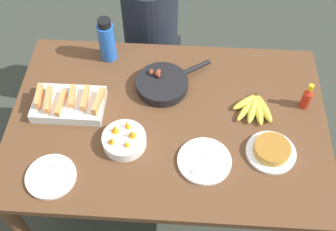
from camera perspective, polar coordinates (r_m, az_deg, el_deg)
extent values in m
plane|color=#383D33|center=(2.62, 0.00, -10.66)|extent=(14.00, 14.00, 0.00)
cube|color=brown|center=(1.97, 0.00, -0.83)|extent=(1.48, 0.99, 0.03)
cylinder|color=brown|center=(2.65, -14.19, 2.59)|extent=(0.07, 0.07, 0.74)
cylinder|color=brown|center=(2.61, 15.64, 1.12)|extent=(0.07, 0.07, 0.74)
ellipsoid|color=gold|center=(2.03, 10.44, 1.80)|extent=(0.14, 0.12, 0.04)
ellipsoid|color=gold|center=(2.01, 10.72, 1.08)|extent=(0.13, 0.18, 0.03)
ellipsoid|color=gold|center=(2.01, 11.44, 0.95)|extent=(0.08, 0.18, 0.04)
ellipsoid|color=gold|center=(2.01, 12.17, 0.82)|extent=(0.05, 0.19, 0.04)
ellipsoid|color=gold|center=(2.02, 12.79, 1.01)|extent=(0.10, 0.18, 0.04)
cylinder|color=#4C3819|center=(2.06, 11.88, 2.62)|extent=(0.02, 0.02, 0.04)
cube|color=silver|center=(2.03, -13.26, 1.48)|extent=(0.33, 0.21, 0.05)
cube|color=#ED8E4C|center=(2.04, -17.04, 2.47)|extent=(0.03, 0.12, 0.05)
cube|color=#ED8E4C|center=(2.02, -15.88, 2.05)|extent=(0.04, 0.14, 0.04)
cube|color=#ED8E4C|center=(1.99, -14.31, 1.66)|extent=(0.03, 0.14, 0.04)
cube|color=#ED8E4C|center=(2.01, -12.85, 2.56)|extent=(0.03, 0.12, 0.04)
cube|color=#ED8E4C|center=(1.98, -11.16, 2.31)|extent=(0.02, 0.13, 0.04)
cube|color=#ED8E4C|center=(1.96, -9.39, 1.89)|extent=(0.04, 0.14, 0.05)
cylinder|color=black|center=(2.07, -0.81, 3.85)|extent=(0.25, 0.25, 0.01)
cylinder|color=black|center=(2.05, -0.82, 4.32)|extent=(0.25, 0.25, 0.04)
cylinder|color=black|center=(2.12, 3.91, 6.54)|extent=(0.14, 0.11, 0.02)
ellipsoid|color=brown|center=(2.05, -1.40, 5.67)|extent=(0.04, 0.05, 0.03)
ellipsoid|color=brown|center=(2.05, -1.39, 5.86)|extent=(0.04, 0.05, 0.02)
ellipsoid|color=brown|center=(2.06, -2.30, 5.93)|extent=(0.03, 0.03, 0.03)
cylinder|color=white|center=(1.90, 13.75, -4.88)|extent=(0.22, 0.22, 0.02)
cylinder|color=gold|center=(1.88, 13.90, -4.46)|extent=(0.16, 0.16, 0.04)
cylinder|color=#9F6624|center=(1.86, 14.01, -4.14)|extent=(0.16, 0.16, 0.00)
cylinder|color=white|center=(1.85, -15.57, -7.97)|extent=(0.21, 0.21, 0.02)
cylinder|color=#B2B2B7|center=(1.84, -16.39, -8.02)|extent=(0.07, 0.10, 0.01)
cube|color=#B2B2B7|center=(1.86, -14.63, -6.45)|extent=(0.04, 0.05, 0.00)
cylinder|color=white|center=(1.83, 4.95, -6.15)|extent=(0.23, 0.23, 0.02)
cylinder|color=#B2B2B7|center=(1.83, 5.53, -5.56)|extent=(0.09, 0.09, 0.01)
cube|color=#B2B2B7|center=(1.79, 3.70, -7.19)|extent=(0.05, 0.05, 0.00)
cylinder|color=white|center=(1.87, -5.94, -3.38)|extent=(0.19, 0.19, 0.05)
cone|color=orange|center=(1.82, -4.87, -2.47)|extent=(0.04, 0.05, 0.07)
cone|color=orange|center=(1.86, -5.55, -1.24)|extent=(0.04, 0.04, 0.05)
cone|color=orange|center=(1.85, -7.15, -1.80)|extent=(0.06, 0.06, 0.05)
cone|color=orange|center=(1.81, -7.63, -3.40)|extent=(0.05, 0.06, 0.06)
cone|color=orange|center=(1.81, -5.66, -3.86)|extent=(0.04, 0.04, 0.04)
cylinder|color=blue|center=(2.17, -8.25, 9.81)|extent=(0.08, 0.08, 0.21)
cylinder|color=black|center=(2.09, -8.64, 12.26)|extent=(0.07, 0.07, 0.04)
cylinder|color=#B72814|center=(2.07, 18.18, 2.05)|extent=(0.04, 0.04, 0.09)
cone|color=#B72814|center=(2.03, 18.60, 3.10)|extent=(0.04, 0.04, 0.03)
cylinder|color=gold|center=(2.01, 18.80, 3.62)|extent=(0.02, 0.02, 0.03)
cube|color=black|center=(2.84, -2.08, 4.95)|extent=(0.35, 0.35, 0.48)
cylinder|color=#1E232D|center=(2.48, -2.42, 12.70)|extent=(0.32, 0.32, 0.52)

